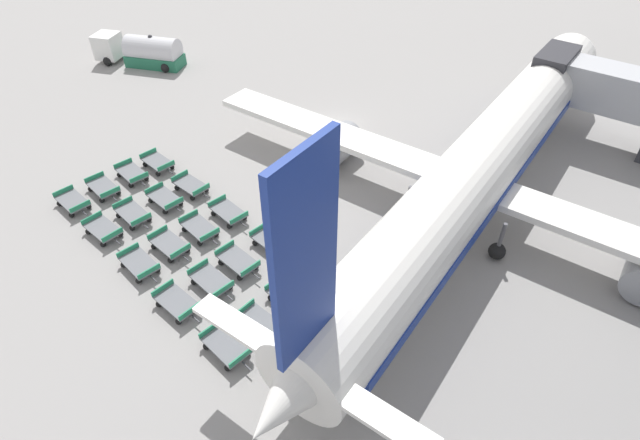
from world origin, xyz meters
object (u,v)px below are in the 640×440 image
at_px(baggage_dolly_row_far_col_b, 191,186).
at_px(baggage_dolly_row_near_col_c, 139,264).
at_px(baggage_dolly_row_mid_b_col_b, 165,199).
at_px(baggage_dolly_row_mid_b_col_c, 200,228).
at_px(baggage_dolly_row_near_col_b, 103,230).
at_px(baggage_dolly_row_far_col_d, 271,242).
at_px(baggage_dolly_row_mid_b_col_a, 132,173).
at_px(baggage_dolly_row_near_col_e, 226,346).
at_px(baggage_dolly_row_mid_a_col_d, 211,281).
at_px(baggage_dolly_row_near_col_d, 177,303).
at_px(baggage_dolly_row_mid_b_col_e, 289,298).
at_px(baggage_dolly_row_mid_a_col_e, 261,324).
at_px(fuel_tanker_primary, 144,52).
at_px(baggage_dolly_row_near_col_a, 73,202).
at_px(baggage_dolly_row_far_col_a, 158,163).
at_px(baggage_dolly_row_far_col_e, 317,276).
at_px(baggage_dolly_row_mid_a_col_c, 170,245).
at_px(airplane, 480,167).
at_px(baggage_dolly_row_mid_a_col_a, 103,188).
at_px(baggage_dolly_row_mid_a_col_b, 133,214).
at_px(baggage_dolly_row_mid_b_col_d, 238,261).
at_px(baggage_dolly_row_far_col_c, 228,212).

bearing_deg(baggage_dolly_row_far_col_b, baggage_dolly_row_near_col_c, -60.73).
relative_size(baggage_dolly_row_mid_b_col_b, baggage_dolly_row_mid_b_col_c, 0.99).
bearing_deg(baggage_dolly_row_near_col_b, baggage_dolly_row_far_col_d, 34.69).
distance_m(baggage_dolly_row_mid_b_col_a, baggage_dolly_row_mid_b_col_b, 4.27).
bearing_deg(baggage_dolly_row_mid_b_col_b, baggage_dolly_row_far_col_d, 11.27).
height_order(baggage_dolly_row_near_col_e, baggage_dolly_row_mid_a_col_d, same).
relative_size(baggage_dolly_row_near_col_d, baggage_dolly_row_mid_b_col_b, 0.99).
height_order(baggage_dolly_row_mid_b_col_b, baggage_dolly_row_mid_b_col_e, same).
xyz_separation_m(baggage_dolly_row_mid_a_col_e, baggage_dolly_row_far_col_d, (-3.98, 4.80, 0.00)).
distance_m(fuel_tanker_primary, baggage_dolly_row_mid_a_col_e, 36.57).
height_order(baggage_dolly_row_near_col_a, baggage_dolly_row_far_col_a, same).
relative_size(baggage_dolly_row_mid_b_col_a, baggage_dolly_row_far_col_d, 1.00).
bearing_deg(baggage_dolly_row_far_col_d, baggage_dolly_row_far_col_e, -5.03).
relative_size(baggage_dolly_row_mid_a_col_c, baggage_dolly_row_far_col_e, 1.00).
bearing_deg(baggage_dolly_row_far_col_e, airplane, 72.61).
relative_size(baggage_dolly_row_mid_a_col_a, baggage_dolly_row_mid_b_col_c, 1.00).
bearing_deg(baggage_dolly_row_near_col_d, baggage_dolly_row_mid_a_col_a, 166.23).
xyz_separation_m(baggage_dolly_row_near_col_c, baggage_dolly_row_mid_b_col_b, (-3.98, 4.70, 0.00)).
bearing_deg(fuel_tanker_primary, baggage_dolly_row_mid_b_col_c, -27.84).
height_order(baggage_dolly_row_mid_a_col_b, baggage_dolly_row_mid_a_col_e, same).
xyz_separation_m(baggage_dolly_row_mid_b_col_d, baggage_dolly_row_far_col_c, (-3.82, 2.64, 0.00)).
height_order(fuel_tanker_primary, baggage_dolly_row_far_col_a, fuel_tanker_primary).
xyz_separation_m(baggage_dolly_row_near_col_e, baggage_dolly_row_mid_b_col_b, (-12.16, 5.19, 0.00)).
bearing_deg(baggage_dolly_row_far_col_e, baggage_dolly_row_mid_a_col_b, -163.87).
xyz_separation_m(baggage_dolly_row_near_col_a, baggage_dolly_row_far_col_a, (0.42, 6.53, 0.00)).
bearing_deg(fuel_tanker_primary, baggage_dolly_row_far_col_d, -20.68).
relative_size(baggage_dolly_row_near_col_c, baggage_dolly_row_near_col_d, 1.01).
height_order(baggage_dolly_row_near_col_c, baggage_dolly_row_mid_a_col_b, same).
height_order(baggage_dolly_row_near_col_e, baggage_dolly_row_far_col_e, same).
bearing_deg(baggage_dolly_row_mid_b_col_a, baggage_dolly_row_mid_a_col_a, -90.84).
bearing_deg(baggage_dolly_row_near_col_e, baggage_dolly_row_far_col_b, 148.73).
bearing_deg(baggage_dolly_row_far_col_d, baggage_dolly_row_far_col_a, 177.25).
bearing_deg(baggage_dolly_row_near_col_a, baggage_dolly_row_near_col_d, -3.78).
height_order(baggage_dolly_row_near_col_c, baggage_dolly_row_far_col_d, same).
relative_size(fuel_tanker_primary, baggage_dolly_row_near_col_e, 2.82).
bearing_deg(baggage_dolly_row_mid_a_col_b, baggage_dolly_row_near_col_c, -29.14).
xyz_separation_m(baggage_dolly_row_mid_b_col_a, baggage_dolly_row_far_col_a, (0.25, 2.06, 0.00)).
xyz_separation_m(baggage_dolly_row_near_col_e, baggage_dolly_row_far_col_c, (-7.79, 7.04, 0.00)).
distance_m(baggage_dolly_row_near_col_e, baggage_dolly_row_mid_b_col_a, 17.29).
height_order(baggage_dolly_row_far_col_d, baggage_dolly_row_far_col_e, same).
height_order(airplane, baggage_dolly_row_far_col_c, airplane).
relative_size(baggage_dolly_row_near_col_b, baggage_dolly_row_mid_a_col_d, 0.99).
relative_size(baggage_dolly_row_near_col_c, baggage_dolly_row_far_col_d, 1.00).
relative_size(baggage_dolly_row_mid_a_col_e, baggage_dolly_row_mid_b_col_c, 0.98).
height_order(baggage_dolly_row_mid_a_col_b, baggage_dolly_row_mid_b_col_c, same).
distance_m(baggage_dolly_row_near_col_a, baggage_dolly_row_mid_b_col_a, 4.48).
bearing_deg(baggage_dolly_row_mid_b_col_c, baggage_dolly_row_far_col_e, 11.86).
xyz_separation_m(baggage_dolly_row_mid_a_col_c, baggage_dolly_row_mid_a_col_d, (4.21, -0.28, 0.00)).
xyz_separation_m(baggage_dolly_row_far_col_a, baggage_dolly_row_far_col_b, (4.18, -0.21, 0.00)).
bearing_deg(baggage_dolly_row_far_col_e, baggage_dolly_row_mid_b_col_d, -153.63).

